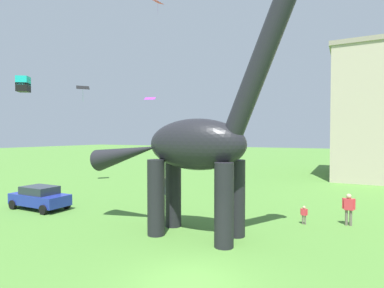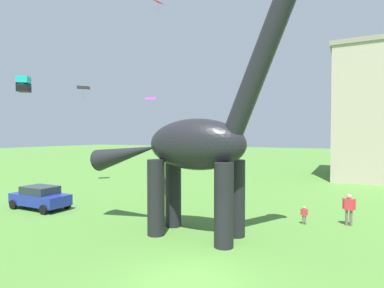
{
  "view_description": "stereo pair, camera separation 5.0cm",
  "coord_description": "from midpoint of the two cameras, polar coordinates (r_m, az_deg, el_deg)",
  "views": [
    {
      "loc": [
        4.74,
        -8.99,
        4.99
      ],
      "look_at": [
        -2.79,
        5.64,
        4.54
      ],
      "focal_mm": 28.48,
      "sensor_mm": 36.0,
      "label": 1
    },
    {
      "loc": [
        4.78,
        -8.97,
        4.99
      ],
      "look_at": [
        -2.79,
        5.64,
        4.54
      ],
      "focal_mm": 28.48,
      "sensor_mm": 36.0,
      "label": 2
    }
  ],
  "objects": [
    {
      "name": "ground_plane",
      "position": [
        11.32,
        -0.69,
        -24.56
      ],
      "size": [
        240.0,
        240.0,
        0.0
      ],
      "primitive_type": "plane",
      "color": "#4C7F33"
    },
    {
      "name": "dinosaur_sculpture",
      "position": [
        15.11,
        0.45,
        -0.06
      ],
      "size": [
        12.06,
        2.55,
        12.6
      ],
      "rotation": [
        0.0,
        0.0,
        0.19
      ],
      "color": "black",
      "rests_on": "ground_plane"
    },
    {
      "name": "parked_sedan_left",
      "position": [
        23.42,
        -26.67,
        -8.89
      ],
      "size": [
        4.21,
        2.0,
        1.55
      ],
      "rotation": [
        0.0,
        0.0,
        0.01
      ],
      "color": "navy",
      "rests_on": "ground_plane"
    },
    {
      "name": "person_near_flyer",
      "position": [
        18.6,
        20.16,
        -12.07
      ],
      "size": [
        0.39,
        0.17,
        1.04
      ],
      "rotation": [
        0.0,
        0.0,
        1.17
      ],
      "color": "#6B6056",
      "rests_on": "ground_plane"
    },
    {
      "name": "person_strolling_adult",
      "position": [
        25.91,
        -4.89,
        -7.34
      ],
      "size": [
        0.61,
        0.27,
        1.62
      ],
      "rotation": [
        0.0,
        0.0,
        2.05
      ],
      "color": "#2D3347",
      "rests_on": "ground_plane"
    },
    {
      "name": "person_vendor_side",
      "position": [
        19.25,
        27.22,
        -10.34
      ],
      "size": [
        0.66,
        0.29,
        1.77
      ],
      "rotation": [
        0.0,
        0.0,
        5.86
      ],
      "color": "#6B6056",
      "rests_on": "ground_plane"
    },
    {
      "name": "kite_near_high",
      "position": [
        32.29,
        -6.47,
        24.89
      ],
      "size": [
        0.84,
        1.1,
        1.32
      ],
      "color": "red"
    },
    {
      "name": "kite_mid_left",
      "position": [
        33.35,
        -19.8,
        9.91
      ],
      "size": [
        1.46,
        1.51,
        1.68
      ],
      "color": "black"
    },
    {
      "name": "kite_high_left",
      "position": [
        23.25,
        -29.11,
        9.76
      ],
      "size": [
        0.98,
        0.98,
        1.01
      ],
      "color": "#19B2B7"
    },
    {
      "name": "kite_mid_center",
      "position": [
        32.83,
        -7.92,
        8.45
      ],
      "size": [
        1.36,
        1.17,
        0.35
      ],
      "color": "purple"
    }
  ]
}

